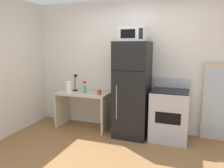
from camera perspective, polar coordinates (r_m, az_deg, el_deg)
wall_back_white at (r=4.41m, az=6.13°, el=4.76°), size 5.00×0.10×2.60m
desk at (r=4.57m, az=-7.54°, el=-5.06°), size 1.08×0.55×0.75m
desk_lamp at (r=4.64m, az=-9.60°, el=1.08°), size 0.14×0.12×0.35m
paper_towel_roll at (r=4.48m, az=-11.33°, el=-0.84°), size 0.11×0.11×0.24m
spray_bottle at (r=4.42m, az=-7.18°, el=-1.16°), size 0.06×0.06×0.25m
coffee_mug at (r=4.28m, az=-3.40°, el=-2.17°), size 0.08×0.08×0.09m
refrigerator at (r=4.08m, az=5.36°, el=-1.51°), size 0.62×0.68×1.78m
microwave at (r=3.98m, az=5.52°, el=12.96°), size 0.46×0.35×0.26m
oven_range at (r=4.10m, az=14.85°, el=-7.82°), size 0.66×0.61×1.10m
leaning_mirror at (r=4.30m, az=25.55°, el=-4.41°), size 0.44×0.03×1.40m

